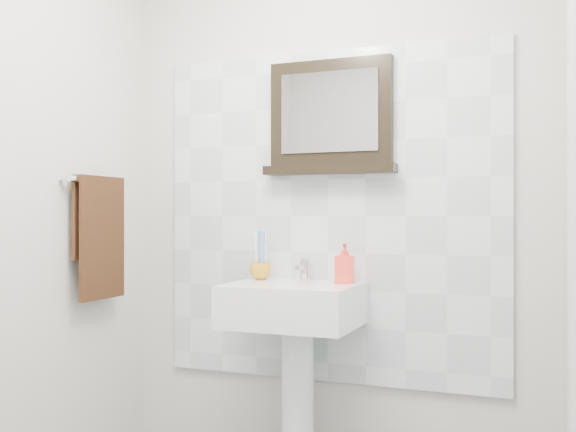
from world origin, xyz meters
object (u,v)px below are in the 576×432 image
object	(u,v)px
soap_dispenser	(345,263)
framed_mirror	(331,120)
pedestal_sink	(294,326)
hand_towel	(100,228)
toothbrush_cup	(261,271)

from	to	relation	value
soap_dispenser	framed_mirror	size ratio (longest dim) A/B	0.29
pedestal_sink	hand_towel	bearing A→B (deg)	-166.52
soap_dispenser	framed_mirror	xyz separation A→B (m)	(-0.09, 0.08, 0.63)
toothbrush_cup	pedestal_sink	bearing A→B (deg)	-28.44
pedestal_sink	framed_mirror	bearing A→B (deg)	60.50
toothbrush_cup	framed_mirror	distance (m)	0.75
toothbrush_cup	hand_towel	distance (m)	0.75
pedestal_sink	toothbrush_cup	size ratio (longest dim) A/B	9.79
pedestal_sink	soap_dispenser	world-z (taller)	soap_dispenser
hand_towel	pedestal_sink	bearing A→B (deg)	13.48
soap_dispenser	framed_mirror	bearing A→B (deg)	128.79
toothbrush_cup	soap_dispenser	xyz separation A→B (m)	(0.40, -0.01, 0.05)
toothbrush_cup	soap_dispenser	world-z (taller)	soap_dispenser
soap_dispenser	toothbrush_cup	bearing A→B (deg)	169.83
pedestal_sink	soap_dispenser	bearing A→B (deg)	27.76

